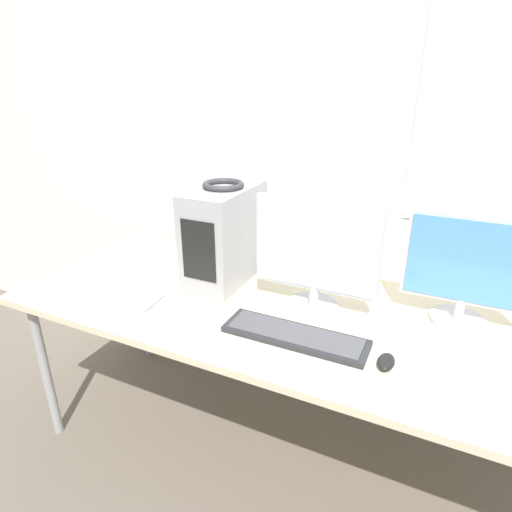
{
  "coord_description": "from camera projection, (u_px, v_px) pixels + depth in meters",
  "views": [
    {
      "loc": [
        0.41,
        -0.92,
        1.56
      ],
      "look_at": [
        -0.23,
        0.42,
        0.93
      ],
      "focal_mm": 30.0,
      "sensor_mm": 36.0,
      "label": 1
    }
  ],
  "objects": [
    {
      "name": "wall_back",
      "position": [
        360.0,
        128.0,
        1.81
      ],
      "size": [
        8.0,
        0.07,
        2.7
      ],
      "color": "silver",
      "rests_on": "ground_plane"
    },
    {
      "name": "desk",
      "position": [
        311.0,
        324.0,
        1.61
      ],
      "size": [
        2.37,
        0.83,
        0.74
      ],
      "color": "beige",
      "rests_on": "ground_plane"
    },
    {
      "name": "pc_tower",
      "position": [
        225.0,
        235.0,
        1.8
      ],
      "size": [
        0.21,
        0.41,
        0.4
      ],
      "color": "#9E9EA3",
      "rests_on": "desk"
    },
    {
      "name": "headphones",
      "position": [
        223.0,
        185.0,
        1.72
      ],
      "size": [
        0.17,
        0.17,
        0.02
      ],
      "color": "#333338",
      "rests_on": "pc_tower"
    },
    {
      "name": "monitor_main",
      "position": [
        316.0,
        253.0,
        1.56
      ],
      "size": [
        0.46,
        0.19,
        0.42
      ],
      "color": "#B7B7BC",
      "rests_on": "desk"
    },
    {
      "name": "monitor_right_near",
      "position": [
        467.0,
        269.0,
        1.47
      ],
      "size": [
        0.42,
        0.19,
        0.4
      ],
      "color": "#B7B7BC",
      "rests_on": "desk"
    },
    {
      "name": "keyboard",
      "position": [
        296.0,
        336.0,
        1.44
      ],
      "size": [
        0.49,
        0.14,
        0.02
      ],
      "color": "#28282D",
      "rests_on": "desk"
    },
    {
      "name": "mouse",
      "position": [
        386.0,
        362.0,
        1.3
      ],
      "size": [
        0.05,
        0.09,
        0.03
      ],
      "color": "black",
      "rests_on": "desk"
    },
    {
      "name": "cell_phone",
      "position": [
        148.0,
        302.0,
        1.67
      ],
      "size": [
        0.09,
        0.15,
        0.01
      ],
      "rotation": [
        0.0,
        0.0,
        0.1
      ],
      "color": "#99999E",
      "rests_on": "desk"
    }
  ]
}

